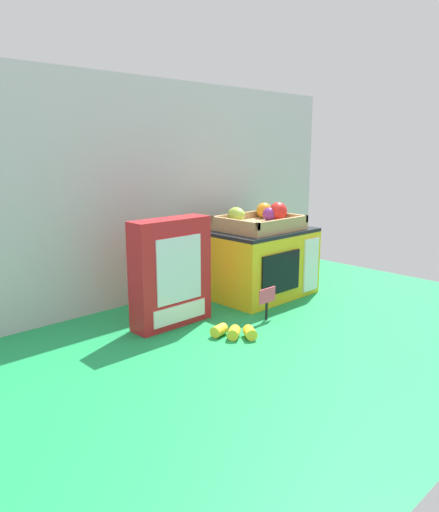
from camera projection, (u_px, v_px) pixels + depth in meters
ground_plane at (218, 309)px, 1.58m from camera, size 1.70×1.70×0.00m
display_back_panel at (168, 191)px, 1.67m from camera, size 1.61×0.03×0.74m
toy_microwave at (260, 262)px, 1.71m from camera, size 0.36×0.27×0.24m
food_groups_crate at (261, 221)px, 1.69m from camera, size 0.26×0.23×0.09m
cookie_set_box at (171, 273)px, 1.40m from camera, size 0.25×0.08×0.32m
price_sign at (267, 299)px, 1.46m from camera, size 0.07×0.01×0.10m
loose_toy_banana at (234, 332)px, 1.33m from camera, size 0.10×0.12×0.03m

